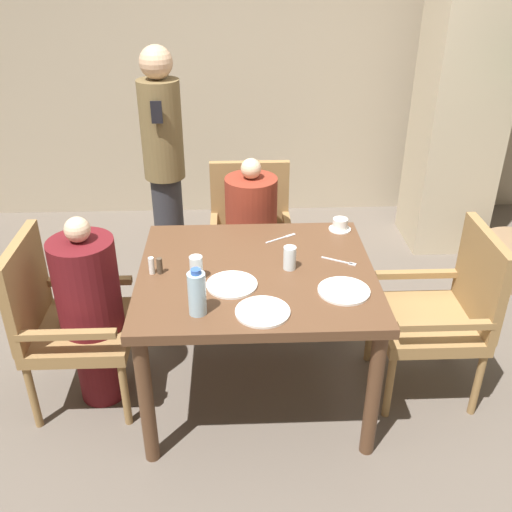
{
  "coord_description": "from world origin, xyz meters",
  "views": [
    {
      "loc": [
        -0.1,
        -2.42,
        2.19
      ],
      "look_at": [
        0.0,
        0.05,
        0.82
      ],
      "focal_mm": 40.0,
      "sensor_mm": 36.0,
      "label": 1
    }
  ],
  "objects_px": {
    "plate_main_right": "(344,291)",
    "diner_in_far_chair": "(251,237)",
    "chair_right_side": "(445,308)",
    "plate_main_left": "(232,285)",
    "chair_far_side": "(251,232)",
    "water_bottle": "(197,293)",
    "teacup_with_saucer": "(340,225)",
    "glass_tall_near": "(196,268)",
    "glass_tall_mid": "(290,258)",
    "chair_left_side": "(63,317)",
    "standing_host": "(164,161)",
    "plate_dessert_center": "(263,312)",
    "diner_in_left_chair": "(91,310)"
  },
  "relations": [
    {
      "from": "diner_in_left_chair",
      "to": "chair_far_side",
      "type": "relative_size",
      "value": 1.13
    },
    {
      "from": "plate_main_right",
      "to": "glass_tall_mid",
      "type": "distance_m",
      "value": 0.33
    },
    {
      "from": "plate_dessert_center",
      "to": "water_bottle",
      "type": "relative_size",
      "value": 1.1
    },
    {
      "from": "chair_far_side",
      "to": "chair_right_side",
      "type": "bearing_deg",
      "value": -43.18
    },
    {
      "from": "chair_left_side",
      "to": "standing_host",
      "type": "distance_m",
      "value": 1.41
    },
    {
      "from": "glass_tall_mid",
      "to": "diner_in_far_chair",
      "type": "bearing_deg",
      "value": 102.03
    },
    {
      "from": "chair_left_side",
      "to": "plate_main_left",
      "type": "relative_size",
      "value": 3.9
    },
    {
      "from": "diner_in_far_chair",
      "to": "plate_dessert_center",
      "type": "bearing_deg",
      "value": -89.41
    },
    {
      "from": "chair_far_side",
      "to": "plate_main_right",
      "type": "relative_size",
      "value": 3.9
    },
    {
      "from": "diner_in_far_chair",
      "to": "teacup_with_saucer",
      "type": "relative_size",
      "value": 8.65
    },
    {
      "from": "chair_far_side",
      "to": "plate_dessert_center",
      "type": "height_order",
      "value": "chair_far_side"
    },
    {
      "from": "chair_left_side",
      "to": "plate_main_left",
      "type": "height_order",
      "value": "chair_left_side"
    },
    {
      "from": "chair_far_side",
      "to": "diner_in_far_chair",
      "type": "distance_m",
      "value": 0.15
    },
    {
      "from": "chair_far_side",
      "to": "standing_host",
      "type": "distance_m",
      "value": 0.78
    },
    {
      "from": "diner_in_left_chair",
      "to": "teacup_with_saucer",
      "type": "bearing_deg",
      "value": 17.82
    },
    {
      "from": "water_bottle",
      "to": "plate_main_left",
      "type": "bearing_deg",
      "value": 55.71
    },
    {
      "from": "standing_host",
      "to": "plate_main_left",
      "type": "distance_m",
      "value": 1.51
    },
    {
      "from": "teacup_with_saucer",
      "to": "diner_in_left_chair",
      "type": "bearing_deg",
      "value": -162.18
    },
    {
      "from": "diner_in_left_chair",
      "to": "chair_right_side",
      "type": "height_order",
      "value": "diner_in_left_chair"
    },
    {
      "from": "plate_dessert_center",
      "to": "chair_far_side",
      "type": "bearing_deg",
      "value": 90.53
    },
    {
      "from": "plate_main_left",
      "to": "chair_right_side",
      "type": "bearing_deg",
      "value": 7.25
    },
    {
      "from": "diner_in_left_chair",
      "to": "plate_main_right",
      "type": "distance_m",
      "value": 1.27
    },
    {
      "from": "plate_dessert_center",
      "to": "chair_right_side",
      "type": "bearing_deg",
      "value": 20.83
    },
    {
      "from": "chair_left_side",
      "to": "chair_right_side",
      "type": "xyz_separation_m",
      "value": [
        1.97,
        0.0,
        0.0
      ]
    },
    {
      "from": "teacup_with_saucer",
      "to": "glass_tall_near",
      "type": "relative_size",
      "value": 1.05
    },
    {
      "from": "standing_host",
      "to": "plate_main_right",
      "type": "bearing_deg",
      "value": -57.31
    },
    {
      "from": "chair_left_side",
      "to": "water_bottle",
      "type": "xyz_separation_m",
      "value": [
        0.71,
        -0.36,
        0.36
      ]
    },
    {
      "from": "standing_host",
      "to": "water_bottle",
      "type": "bearing_deg",
      "value": -79.55
    },
    {
      "from": "diner_in_left_chair",
      "to": "water_bottle",
      "type": "bearing_deg",
      "value": -32.16
    },
    {
      "from": "plate_main_left",
      "to": "glass_tall_mid",
      "type": "distance_m",
      "value": 0.33
    },
    {
      "from": "diner_in_far_chair",
      "to": "glass_tall_near",
      "type": "xyz_separation_m",
      "value": [
        -0.29,
        -0.85,
        0.28
      ]
    },
    {
      "from": "glass_tall_mid",
      "to": "chair_left_side",
      "type": "bearing_deg",
      "value": -179.51
    },
    {
      "from": "teacup_with_saucer",
      "to": "glass_tall_near",
      "type": "xyz_separation_m",
      "value": [
        -0.78,
        -0.49,
        0.03
      ]
    },
    {
      "from": "standing_host",
      "to": "plate_dessert_center",
      "type": "xyz_separation_m",
      "value": [
        0.59,
        -1.67,
        -0.1
      ]
    },
    {
      "from": "plate_main_right",
      "to": "diner_in_far_chair",
      "type": "bearing_deg",
      "value": 111.69
    },
    {
      "from": "diner_in_far_chair",
      "to": "glass_tall_mid",
      "type": "bearing_deg",
      "value": -77.97
    },
    {
      "from": "diner_in_left_chair",
      "to": "chair_right_side",
      "type": "bearing_deg",
      "value": -0.0
    },
    {
      "from": "plate_main_left",
      "to": "glass_tall_near",
      "type": "distance_m",
      "value": 0.19
    },
    {
      "from": "glass_tall_near",
      "to": "plate_main_left",
      "type": "bearing_deg",
      "value": -23.51
    },
    {
      "from": "chair_right_side",
      "to": "teacup_with_saucer",
      "type": "relative_size",
      "value": 7.63
    },
    {
      "from": "chair_far_side",
      "to": "diner_in_left_chair",
      "type": "bearing_deg",
      "value": -132.27
    },
    {
      "from": "diner_in_far_chair",
      "to": "water_bottle",
      "type": "height_order",
      "value": "diner_in_far_chair"
    },
    {
      "from": "chair_right_side",
      "to": "plate_main_left",
      "type": "bearing_deg",
      "value": -172.75
    },
    {
      "from": "plate_main_left",
      "to": "teacup_with_saucer",
      "type": "distance_m",
      "value": 0.83
    },
    {
      "from": "plate_main_left",
      "to": "glass_tall_mid",
      "type": "relative_size",
      "value": 2.05
    },
    {
      "from": "plate_main_right",
      "to": "glass_tall_mid",
      "type": "bearing_deg",
      "value": 135.74
    },
    {
      "from": "diner_in_left_chair",
      "to": "plate_main_right",
      "type": "xyz_separation_m",
      "value": [
        1.24,
        -0.22,
        0.22
      ]
    },
    {
      "from": "chair_far_side",
      "to": "water_bottle",
      "type": "xyz_separation_m",
      "value": [
        -0.27,
        -1.28,
        0.36
      ]
    },
    {
      "from": "chair_right_side",
      "to": "plate_dessert_center",
      "type": "height_order",
      "value": "chair_right_side"
    },
    {
      "from": "teacup_with_saucer",
      "to": "diner_in_far_chair",
      "type": "bearing_deg",
      "value": 144.06
    }
  ]
}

